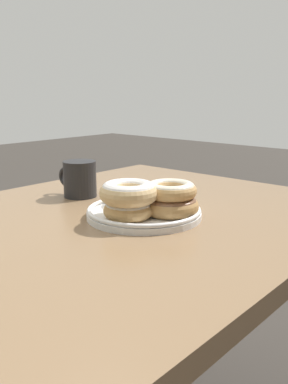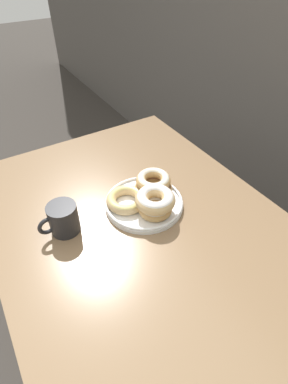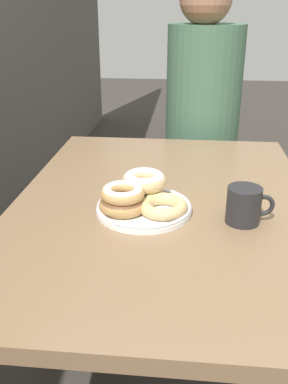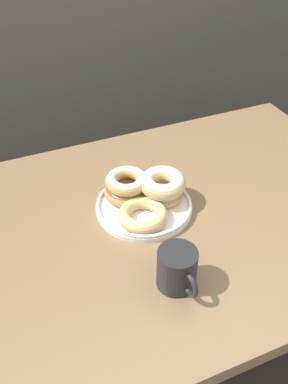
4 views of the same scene
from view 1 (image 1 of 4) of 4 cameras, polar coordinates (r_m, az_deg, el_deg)
name	(u,v)px [view 1 (image 1 of 4)]	position (r m, az deg, el deg)	size (l,w,h in m)	color
dining_table	(103,252)	(0.99, -5.53, -8.03)	(1.23, 0.88, 0.77)	#846647
donut_plate	(146,202)	(0.97, 0.21, -1.31)	(0.27, 0.28, 0.09)	white
coffee_mug	(79,178)	(1.18, -8.63, 1.80)	(0.09, 0.13, 0.10)	#232326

